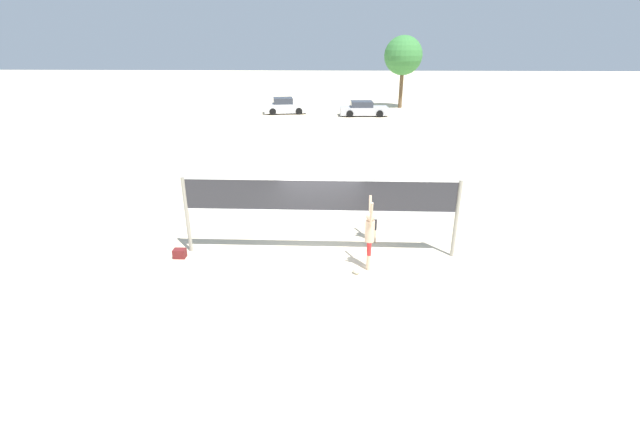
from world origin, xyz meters
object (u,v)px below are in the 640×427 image
at_px(parked_car_mid, 363,109).
at_px(player_spiker, 370,233).
at_px(tree_left_cluster, 403,56).
at_px(player_blocker, 375,211).
at_px(parked_car_near, 285,106).
at_px(gear_bag, 180,253).
at_px(volleyball_net, 320,201).
at_px(volleyball, 357,270).

bearing_deg(parked_car_mid, player_spiker, -95.37).
bearing_deg(player_spiker, tree_left_cluster, -9.06).
height_order(player_spiker, tree_left_cluster, tree_left_cluster).
bearing_deg(player_blocker, parked_car_near, -167.33).
bearing_deg(player_blocker, gear_bag, -76.68).
bearing_deg(player_spiker, parked_car_mid, -2.76).
distance_m(player_blocker, parked_car_near, 29.45).
height_order(parked_car_mid, tree_left_cluster, tree_left_cluster).
xyz_separation_m(volleyball_net, gear_bag, (-4.46, -0.49, -1.67)).
xyz_separation_m(player_spiker, player_blocker, (0.33, 1.97, -0.09)).
bearing_deg(tree_left_cluster, parked_car_mid, -126.80).
height_order(player_blocker, parked_car_near, player_blocker).
height_order(gear_bag, parked_car_near, parked_car_near).
xyz_separation_m(volleyball, parked_car_mid, (1.78, 29.90, 0.49)).
bearing_deg(parked_car_mid, parked_car_near, 168.94).
distance_m(volleyball_net, player_blocker, 2.20).
distance_m(volleyball_net, gear_bag, 4.79).
relative_size(volleyball_net, gear_bag, 22.63).
relative_size(gear_bag, parked_car_near, 0.09).
distance_m(volleyball, parked_car_near, 31.56).
height_order(player_blocker, gear_bag, player_blocker).
xyz_separation_m(volleyball_net, tree_left_cluster, (7.11, 34.20, 3.38)).
height_order(player_blocker, parked_car_mid, player_blocker).
xyz_separation_m(gear_bag, tree_left_cluster, (11.57, 34.68, 5.05)).
distance_m(player_spiker, player_blocker, 2.00).
bearing_deg(player_spiker, player_blocker, -9.49).
xyz_separation_m(volleyball_net, player_blocker, (1.83, 1.00, -0.70)).
height_order(parked_car_near, parked_car_mid, parked_car_near).
relative_size(volleyball_net, parked_car_near, 2.01).
height_order(gear_bag, parked_car_mid, parked_car_mid).
xyz_separation_m(volleyball_net, parked_car_mid, (2.93, 28.60, -1.20)).
bearing_deg(tree_left_cluster, player_blocker, -99.03).
relative_size(player_blocker, tree_left_cluster, 0.29).
height_order(volleyball_net, gear_bag, volleyball_net).
distance_m(volleyball, parked_car_mid, 29.96).
xyz_separation_m(volleyball, tree_left_cluster, (5.96, 35.49, 5.08)).
bearing_deg(volleyball, volleyball_net, 131.57).
bearing_deg(gear_bag, player_blocker, 13.32).
height_order(volleyball_net, player_blocker, volleyball_net).
height_order(volleyball_net, tree_left_cluster, tree_left_cluster).
relative_size(player_spiker, gear_bag, 5.91).
bearing_deg(tree_left_cluster, player_spiker, -99.06).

